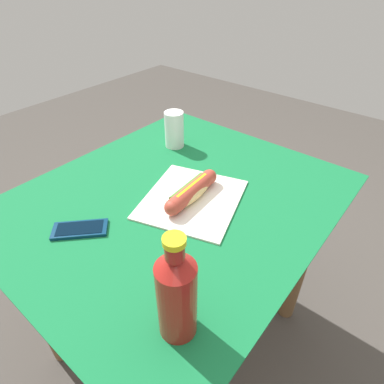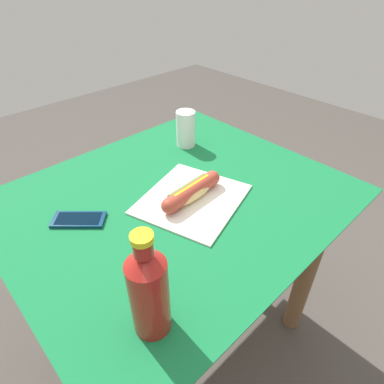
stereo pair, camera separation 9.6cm
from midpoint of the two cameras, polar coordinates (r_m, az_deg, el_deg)
ground_plane at (r=1.59m, az=-3.96°, el=-23.37°), size 6.00×6.00×0.00m
dining_table at (r=1.10m, az=-5.30°, el=-7.26°), size 1.00×0.86×0.77m
paper_wrapper at (r=0.98m, az=-2.81°, el=-1.37°), size 0.37×0.35×0.01m
hot_dog at (r=0.96m, az=-2.91°, el=0.01°), size 0.24×0.07×0.05m
cell_phone at (r=0.94m, az=-22.01°, el=-6.23°), size 0.15×0.15×0.01m
soda_bottle at (r=0.62m, az=-7.42°, el=-17.68°), size 0.08×0.08×0.25m
drinking_cup at (r=1.24m, az=-5.41°, el=10.88°), size 0.07×0.07×0.14m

